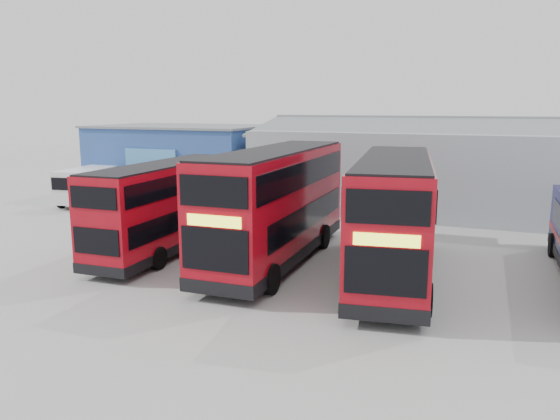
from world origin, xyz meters
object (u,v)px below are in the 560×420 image
Objects in this scene: maintenance_shed at (505,170)px; double_decker_left at (165,209)px; panel_van at (92,184)px; office_block at (184,160)px; double_decker_right at (393,219)px; double_decker_centre at (276,207)px.

maintenance_shed reaches higher than double_decker_left.
panel_van is at bearing -38.75° from double_decker_left.
office_block is 22.09m from maintenance_shed.
double_decker_right is (-3.99, -16.18, -0.28)m from maintenance_shed.
office_block reaches higher than double_decker_left.
maintenance_shed is at bearing -132.86° from double_decker_left.
maintenance_shed is 26.87m from panel_van.
double_decker_left is at bearing -61.15° from office_block.
double_decker_centre is 1.01× the size of double_decker_right.
maintenance_shed is at bearing 67.77° from double_decker_right.
double_decker_centre is 1.95× the size of panel_van.
maintenance_shed is 2.70× the size of double_decker_right.
double_decker_left reaches higher than panel_van.
panel_van is (-11.61, 8.68, -0.65)m from double_decker_left.
office_block is 19.02m from double_decker_centre.
double_decker_right is (4.96, -0.35, -0.06)m from double_decker_centre.
double_decker_left is at bearing -130.90° from maintenance_shed.
office_block is at bearing -63.11° from double_decker_left.
maintenance_shed is 21.58m from double_decker_left.
double_decker_centre reaches higher than panel_van.
double_decker_centre is at bearing -176.79° from double_decker_left.
maintenance_shed is at bearing 5.21° from office_block.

